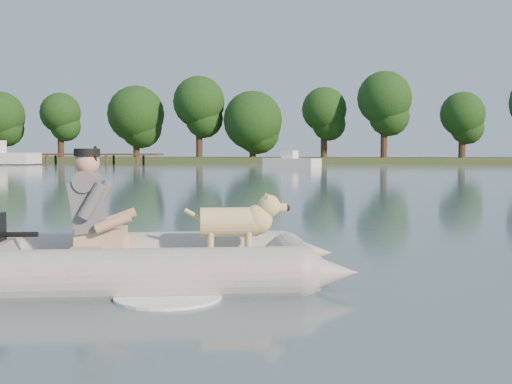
% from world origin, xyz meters
% --- Properties ---
extents(water, '(160.00, 160.00, 0.00)m').
position_xyz_m(water, '(0.00, 0.00, 0.00)').
color(water, slate).
rests_on(water, ground).
extents(shore_bank, '(160.00, 12.00, 0.70)m').
position_xyz_m(shore_bank, '(0.00, 62.00, 0.25)').
color(shore_bank, '#47512D').
rests_on(shore_bank, water).
extents(dock, '(18.00, 2.00, 1.04)m').
position_xyz_m(dock, '(-26.00, 52.00, 0.52)').
color(dock, '#4C331E').
rests_on(dock, water).
extents(treeline, '(90.63, 7.35, 9.27)m').
position_xyz_m(treeline, '(9.60, 61.06, 5.31)').
color(treeline, '#332316').
rests_on(treeline, shore_bank).
extents(dinghy, '(5.55, 4.68, 1.39)m').
position_xyz_m(dinghy, '(0.03, 0.34, 0.59)').
color(dinghy, gray).
rests_on(dinghy, water).
extents(man, '(0.86, 0.79, 1.08)m').
position_xyz_m(man, '(-0.66, 0.21, 0.78)').
color(man, '#5C5D61').
rests_on(man, dinghy).
extents(dog, '(0.99, 0.56, 0.62)m').
position_xyz_m(dog, '(0.64, 0.56, 0.52)').
color(dog, tan).
rests_on(dog, dinghy).
extents(motorboat, '(4.86, 3.43, 1.92)m').
position_xyz_m(motorboat, '(-3.77, 44.18, 0.87)').
color(motorboat, white).
rests_on(motorboat, water).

